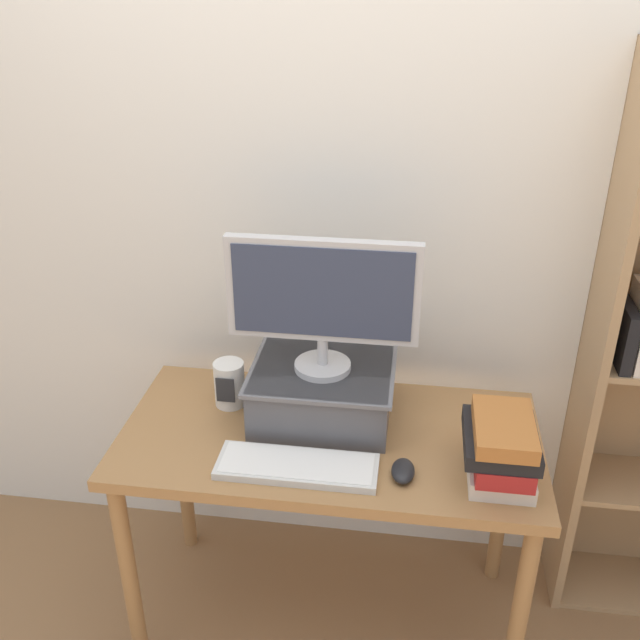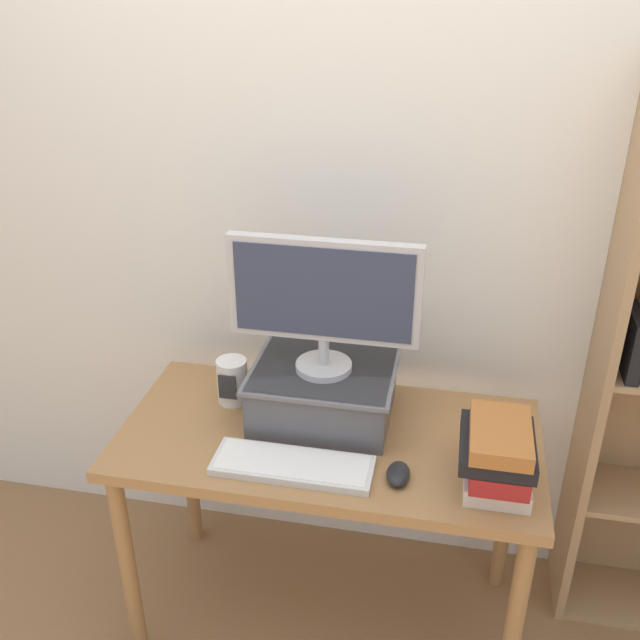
% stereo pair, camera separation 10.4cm
% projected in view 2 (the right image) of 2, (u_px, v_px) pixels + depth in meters
% --- Properties ---
extents(ground_plane, '(12.00, 12.00, 0.00)m').
position_uv_depth(ground_plane, '(328.00, 613.00, 2.46)').
color(ground_plane, olive).
extents(back_wall, '(7.00, 0.08, 2.60)m').
position_uv_depth(back_wall, '(356.00, 213.00, 2.27)').
color(back_wall, silver).
rests_on(back_wall, ground_plane).
extents(desk, '(1.24, 0.62, 0.76)m').
position_uv_depth(desk, '(329.00, 460.00, 2.16)').
color(desk, '#9E7042').
rests_on(desk, ground_plane).
extents(riser_box, '(0.43, 0.36, 0.17)m').
position_uv_depth(riser_box, '(324.00, 391.00, 2.17)').
color(riser_box, '#515156').
rests_on(riser_box, desk).
extents(computer_monitor, '(0.56, 0.17, 0.41)m').
position_uv_depth(computer_monitor, '(324.00, 298.00, 2.02)').
color(computer_monitor, '#B7B7BA').
rests_on(computer_monitor, riser_box).
extents(keyboard, '(0.45, 0.15, 0.02)m').
position_uv_depth(keyboard, '(293.00, 465.00, 1.97)').
color(keyboard, silver).
rests_on(keyboard, desk).
extents(computer_mouse, '(0.06, 0.10, 0.04)m').
position_uv_depth(computer_mouse, '(398.00, 474.00, 1.93)').
color(computer_mouse, black).
rests_on(computer_mouse, desk).
extents(book_stack, '(0.19, 0.25, 0.19)m').
position_uv_depth(book_stack, '(498.00, 455.00, 1.87)').
color(book_stack, silver).
rests_on(book_stack, desk).
extents(desk_speaker, '(0.10, 0.10, 0.15)m').
position_uv_depth(desk_speaker, '(232.00, 381.00, 2.24)').
color(desk_speaker, silver).
rests_on(desk_speaker, desk).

